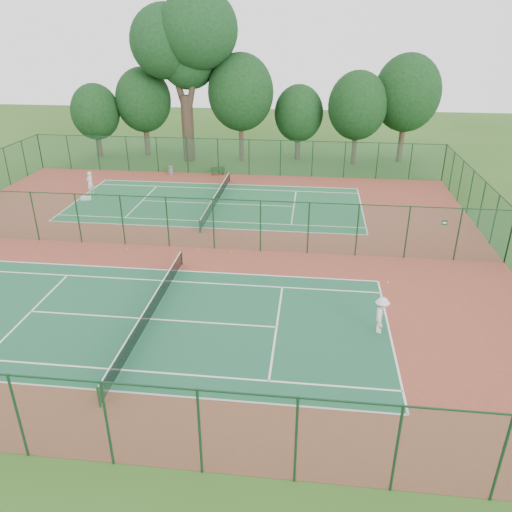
% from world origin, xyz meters
% --- Properties ---
extents(ground, '(120.00, 120.00, 0.00)m').
position_xyz_m(ground, '(0.00, 0.00, 0.00)').
color(ground, '#2E551A').
rests_on(ground, ground).
extents(red_pad, '(40.00, 36.00, 0.01)m').
position_xyz_m(red_pad, '(0.00, 0.00, 0.01)').
color(red_pad, brown).
rests_on(red_pad, ground).
extents(court_near, '(23.77, 10.97, 0.01)m').
position_xyz_m(court_near, '(0.00, -9.00, 0.01)').
color(court_near, '#1B5639').
rests_on(court_near, red_pad).
extents(court_far, '(23.77, 10.97, 0.01)m').
position_xyz_m(court_far, '(0.00, 9.00, 0.01)').
color(court_far, '#1E6037').
rests_on(court_far, red_pad).
extents(fence_north, '(40.00, 0.09, 3.50)m').
position_xyz_m(fence_north, '(0.00, 18.00, 1.76)').
color(fence_north, '#1B5234').
rests_on(fence_north, ground).
extents(fence_south, '(40.00, 0.09, 3.50)m').
position_xyz_m(fence_south, '(0.00, -18.00, 1.76)').
color(fence_south, '#194C2A').
rests_on(fence_south, ground).
extents(fence_east, '(0.09, 36.00, 3.50)m').
position_xyz_m(fence_east, '(20.00, 0.00, 1.76)').
color(fence_east, '#1A4F32').
rests_on(fence_east, ground).
extents(fence_divider, '(40.00, 0.09, 3.50)m').
position_xyz_m(fence_divider, '(0.00, 0.00, 1.76)').
color(fence_divider, '#1B5335').
rests_on(fence_divider, ground).
extents(tennis_net_near, '(0.10, 12.90, 0.97)m').
position_xyz_m(tennis_net_near, '(0.00, -9.00, 0.54)').
color(tennis_net_near, '#153A1E').
rests_on(tennis_net_near, ground).
extents(tennis_net_far, '(0.10, 12.90, 0.97)m').
position_xyz_m(tennis_net_far, '(0.00, 9.00, 0.54)').
color(tennis_net_far, '#12321B').
rests_on(tennis_net_far, ground).
extents(player_near, '(0.86, 1.29, 1.86)m').
position_xyz_m(player_near, '(11.38, -8.80, 0.95)').
color(player_near, white).
rests_on(player_near, court_near).
extents(player_far, '(0.68, 0.84, 2.01)m').
position_xyz_m(player_far, '(-11.38, 10.20, 1.02)').
color(player_far, silver).
rests_on(player_far, court_far).
extents(trash_bin, '(0.48, 0.48, 0.84)m').
position_xyz_m(trash_bin, '(-6.14, 17.09, 0.43)').
color(trash_bin, gray).
rests_on(trash_bin, red_pad).
extents(bench, '(1.41, 0.79, 0.84)m').
position_xyz_m(bench, '(-1.52, 17.54, 0.44)').
color(bench, black).
rests_on(bench, red_pad).
extents(kit_bag, '(0.86, 0.43, 0.31)m').
position_xyz_m(kit_bag, '(-11.20, 8.63, 0.17)').
color(kit_bag, white).
rests_on(kit_bag, red_pad).
extents(stray_ball_a, '(0.07, 0.07, 0.07)m').
position_xyz_m(stray_ball_a, '(0.51, -0.37, 0.05)').
color(stray_ball_a, '#D2E735').
rests_on(stray_ball_a, red_pad).
extents(stray_ball_b, '(0.08, 0.08, 0.08)m').
position_xyz_m(stray_ball_b, '(2.75, -0.56, 0.05)').
color(stray_ball_b, '#B1C52D').
rests_on(stray_ball_b, red_pad).
extents(stray_ball_c, '(0.06, 0.06, 0.06)m').
position_xyz_m(stray_ball_c, '(-4.21, -0.74, 0.04)').
color(stray_ball_c, '#E6F037').
rests_on(stray_ball_c, red_pad).
extents(big_tree, '(11.04, 8.08, 16.96)m').
position_xyz_m(big_tree, '(-5.55, 23.17, 12.01)').
color(big_tree, '#34251C').
rests_on(big_tree, ground).
extents(evergreen_row, '(39.00, 5.00, 12.00)m').
position_xyz_m(evergreen_row, '(0.50, 24.25, 0.00)').
color(evergreen_row, black).
rests_on(evergreen_row, ground).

